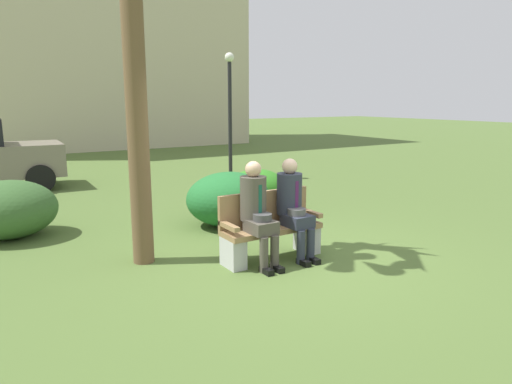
{
  "coord_description": "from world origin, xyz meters",
  "views": [
    {
      "loc": [
        -3.59,
        -4.76,
        2.11
      ],
      "look_at": [
        -0.25,
        0.59,
        0.85
      ],
      "focal_mm": 32.61,
      "sensor_mm": 36.0,
      "label": 1
    }
  ],
  "objects_px": {
    "seated_man_right": "(293,203)",
    "shrub_far_lawn": "(8,209)",
    "shrub_near_bench": "(257,188)",
    "street_lamp": "(230,102)",
    "seated_man_left": "(257,208)",
    "shrub_mid_lawn": "(229,199)",
    "park_bench": "(270,229)"
  },
  "relations": [
    {
      "from": "seated_man_right",
      "to": "shrub_far_lawn",
      "type": "bearing_deg",
      "value": 136.3
    },
    {
      "from": "seated_man_right",
      "to": "shrub_near_bench",
      "type": "distance_m",
      "value": 3.09
    },
    {
      "from": "shrub_far_lawn",
      "to": "street_lamp",
      "type": "bearing_deg",
      "value": 27.77
    },
    {
      "from": "shrub_near_bench",
      "to": "street_lamp",
      "type": "bearing_deg",
      "value": 70.09
    },
    {
      "from": "seated_man_left",
      "to": "seated_man_right",
      "type": "distance_m",
      "value": 0.57
    },
    {
      "from": "shrub_near_bench",
      "to": "shrub_mid_lawn",
      "type": "distance_m",
      "value": 1.48
    },
    {
      "from": "park_bench",
      "to": "shrub_far_lawn",
      "type": "height_order",
      "value": "park_bench"
    },
    {
      "from": "seated_man_right",
      "to": "shrub_mid_lawn",
      "type": "height_order",
      "value": "seated_man_right"
    },
    {
      "from": "shrub_near_bench",
      "to": "shrub_mid_lawn",
      "type": "height_order",
      "value": "shrub_mid_lawn"
    },
    {
      "from": "park_bench",
      "to": "seated_man_right",
      "type": "xyz_separation_m",
      "value": [
        0.29,
        -0.12,
        0.34
      ]
    },
    {
      "from": "seated_man_right",
      "to": "shrub_far_lawn",
      "type": "height_order",
      "value": "seated_man_right"
    },
    {
      "from": "seated_man_right",
      "to": "street_lamp",
      "type": "distance_m",
      "value": 6.51
    },
    {
      "from": "shrub_near_bench",
      "to": "shrub_far_lawn",
      "type": "bearing_deg",
      "value": 177.18
    },
    {
      "from": "shrub_mid_lawn",
      "to": "street_lamp",
      "type": "bearing_deg",
      "value": 60.7
    },
    {
      "from": "shrub_mid_lawn",
      "to": "shrub_far_lawn",
      "type": "xyz_separation_m",
      "value": [
        -3.23,
        1.15,
        -0.01
      ]
    },
    {
      "from": "shrub_near_bench",
      "to": "street_lamp",
      "type": "distance_m",
      "value": 3.71
    },
    {
      "from": "street_lamp",
      "to": "shrub_near_bench",
      "type": "bearing_deg",
      "value": -109.91
    },
    {
      "from": "seated_man_left",
      "to": "street_lamp",
      "type": "bearing_deg",
      "value": 64.0
    },
    {
      "from": "shrub_mid_lawn",
      "to": "shrub_far_lawn",
      "type": "height_order",
      "value": "shrub_mid_lawn"
    },
    {
      "from": "park_bench",
      "to": "shrub_mid_lawn",
      "type": "distance_m",
      "value": 1.8
    },
    {
      "from": "seated_man_right",
      "to": "shrub_far_lawn",
      "type": "distance_m",
      "value": 4.41
    },
    {
      "from": "park_bench",
      "to": "seated_man_right",
      "type": "height_order",
      "value": "seated_man_right"
    },
    {
      "from": "shrub_mid_lawn",
      "to": "street_lamp",
      "type": "height_order",
      "value": "street_lamp"
    },
    {
      "from": "seated_man_left",
      "to": "street_lamp",
      "type": "height_order",
      "value": "street_lamp"
    },
    {
      "from": "street_lamp",
      "to": "park_bench",
      "type": "bearing_deg",
      "value": -114.21
    },
    {
      "from": "seated_man_left",
      "to": "seated_man_right",
      "type": "height_order",
      "value": "seated_man_left"
    },
    {
      "from": "seated_man_left",
      "to": "shrub_far_lawn",
      "type": "bearing_deg",
      "value": 130.64
    },
    {
      "from": "park_bench",
      "to": "seated_man_right",
      "type": "distance_m",
      "value": 0.47
    },
    {
      "from": "park_bench",
      "to": "seated_man_left",
      "type": "distance_m",
      "value": 0.46
    },
    {
      "from": "seated_man_right",
      "to": "shrub_near_bench",
      "type": "relative_size",
      "value": 1.11
    },
    {
      "from": "park_bench",
      "to": "seated_man_right",
      "type": "bearing_deg",
      "value": -22.49
    },
    {
      "from": "shrub_mid_lawn",
      "to": "street_lamp",
      "type": "xyz_separation_m",
      "value": [
        2.27,
        4.05,
        1.58
      ]
    }
  ]
}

